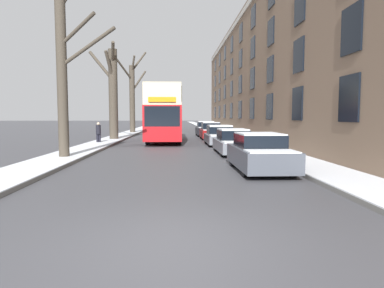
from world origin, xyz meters
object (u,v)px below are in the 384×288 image
(parked_car_3, at_px, (211,131))
(oncoming_van, at_px, (157,123))
(bare_tree_left_2, at_px, (132,94))
(double_decker_bus, at_px, (165,111))
(bare_tree_left_0, at_px, (64,73))
(parked_car_0, at_px, (260,153))
(parked_car_2, at_px, (220,136))
(parked_car_4, at_px, (206,129))
(parked_car_1, at_px, (233,142))
(bare_tree_left_1, at_px, (112,92))
(pedestrian_left_sidewalk, at_px, (98,132))

(parked_car_3, relative_size, oncoming_van, 0.73)
(bare_tree_left_2, relative_size, oncoming_van, 1.79)
(double_decker_bus, bearing_deg, bare_tree_left_0, -110.02)
(bare_tree_left_0, bearing_deg, oncoming_van, 85.13)
(parked_car_0, bearing_deg, parked_car_3, 90.00)
(double_decker_bus, height_order, oncoming_van, double_decker_bus)
(parked_car_0, height_order, oncoming_van, oncoming_van)
(bare_tree_left_2, height_order, parked_car_2, bare_tree_left_2)
(bare_tree_left_2, relative_size, parked_car_3, 2.44)
(parked_car_3, bearing_deg, parked_car_2, -90.00)
(parked_car_4, xyz_separation_m, oncoming_van, (-5.64, 10.66, 0.49))
(bare_tree_left_0, distance_m, parked_car_3, 16.54)
(bare_tree_left_2, height_order, parked_car_1, bare_tree_left_2)
(parked_car_0, relative_size, parked_car_2, 0.92)
(bare_tree_left_1, xyz_separation_m, parked_car_1, (8.28, -10.42, -3.43))
(double_decker_bus, relative_size, parked_car_1, 2.34)
(parked_car_3, relative_size, pedestrian_left_sidewalk, 2.51)
(double_decker_bus, relative_size, parked_car_2, 2.31)
(bare_tree_left_1, height_order, parked_car_0, bare_tree_left_1)
(bare_tree_left_2, distance_m, parked_car_4, 10.58)
(parked_car_0, relative_size, pedestrian_left_sidewalk, 2.64)
(oncoming_van, bearing_deg, parked_car_1, -78.45)
(parked_car_3, height_order, pedestrian_left_sidewalk, pedestrian_left_sidewalk)
(bare_tree_left_2, distance_m, parked_car_1, 24.23)
(double_decker_bus, distance_m, pedestrian_left_sidewalk, 5.62)
(double_decker_bus, xyz_separation_m, oncoming_van, (-1.67, 18.26, -1.21))
(parked_car_4, relative_size, pedestrian_left_sidewalk, 2.69)
(double_decker_bus, distance_m, parked_car_1, 10.30)
(parked_car_4, bearing_deg, parked_car_0, -90.00)
(bare_tree_left_2, distance_m, parked_car_3, 13.99)
(bare_tree_left_1, relative_size, parked_car_1, 1.76)
(bare_tree_left_1, relative_size, parked_car_3, 1.97)
(parked_car_1, distance_m, parked_car_3, 11.78)
(double_decker_bus, bearing_deg, parked_car_0, -75.38)
(parked_car_3, bearing_deg, pedestrian_left_sidewalk, -149.34)
(parked_car_4, relative_size, oncoming_van, 0.78)
(parked_car_1, distance_m, pedestrian_left_sidewalk, 10.92)
(oncoming_van, bearing_deg, parked_car_0, -80.43)
(bare_tree_left_0, bearing_deg, parked_car_3, 59.69)
(parked_car_3, distance_m, oncoming_van, 16.80)
(double_decker_bus, xyz_separation_m, pedestrian_left_sidewalk, (-4.69, -2.69, -1.54))
(bare_tree_left_1, bearing_deg, bare_tree_left_2, 89.34)
(pedestrian_left_sidewalk, bearing_deg, parked_car_1, -50.15)
(parked_car_0, relative_size, parked_car_1, 0.94)
(double_decker_bus, distance_m, parked_car_4, 8.74)
(parked_car_4, xyz_separation_m, pedestrian_left_sidewalk, (-8.66, -10.29, 0.17))
(parked_car_0, height_order, parked_car_3, parked_car_3)
(bare_tree_left_0, distance_m, bare_tree_left_2, 24.69)
(bare_tree_left_2, bearing_deg, double_decker_bus, -72.37)
(bare_tree_left_2, bearing_deg, parked_car_2, -64.13)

